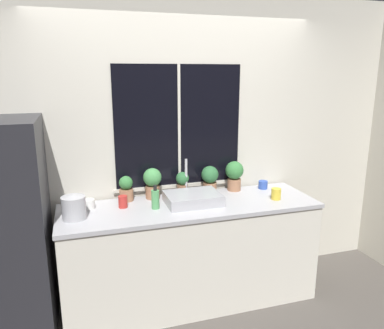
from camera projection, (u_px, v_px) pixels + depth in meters
The scene contains 16 objects.
ground_plane at pixel (202, 321), 3.12m from camera, with size 14.00×14.00×0.00m, color #4C4742.
wall_back at pixel (178, 146), 3.46m from camera, with size 8.00×0.09×2.70m.
wall_right at pixel (326, 125), 4.81m from camera, with size 0.06×7.00×2.70m.
counter at pixel (191, 253), 3.31m from camera, with size 2.20×0.68×0.92m.
sink at pixel (193, 198), 3.22m from camera, with size 0.46×0.40×0.35m.
potted_plant_far_left at pixel (126, 189), 3.26m from camera, with size 0.12×0.12×0.22m.
potted_plant_left at pixel (152, 182), 3.32m from camera, with size 0.16×0.16×0.28m.
potted_plant_center at pixel (182, 183), 3.41m from camera, with size 0.12×0.12×0.22m.
potted_plant_right at pixel (210, 178), 3.48m from camera, with size 0.16×0.16×0.26m.
potted_plant_far_right at pixel (234, 174), 3.55m from camera, with size 0.17×0.17×0.28m.
soap_bottle at pixel (155, 199), 3.08m from camera, with size 0.07×0.07×0.20m.
mug_white at pixel (89, 204), 3.09m from camera, with size 0.09×0.09×0.08m.
mug_blue at pixel (263, 185), 3.62m from camera, with size 0.09×0.09×0.08m.
mug_yellow at pixel (276, 194), 3.32m from camera, with size 0.09×0.09×0.10m.
mug_red at pixel (123, 202), 3.12m from camera, with size 0.08×0.08×0.10m.
kettle at pixel (74, 207), 2.86m from camera, with size 0.18×0.18×0.20m.
Camera 1 is at (-0.88, -2.57, 2.02)m, focal length 35.00 mm.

